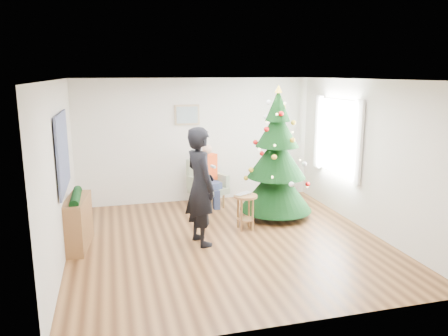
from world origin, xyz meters
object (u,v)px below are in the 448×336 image
object	(u,v)px
christmas_tree	(277,159)
standing_man	(200,186)
stool	(245,212)
console	(78,223)
armchair	(207,189)

from	to	relation	value
christmas_tree	standing_man	bearing A→B (deg)	-149.47
stool	standing_man	size ratio (longest dim) A/B	0.33
stool	standing_man	xyz separation A→B (m)	(-0.89, -0.43, 0.63)
stool	standing_man	world-z (taller)	standing_man
standing_man	console	size ratio (longest dim) A/B	1.89
christmas_tree	standing_man	size ratio (longest dim) A/B	1.32
standing_man	console	world-z (taller)	standing_man
stool	christmas_tree	bearing A→B (deg)	35.26
stool	armchair	bearing A→B (deg)	102.28
christmas_tree	stool	distance (m)	1.25
standing_man	console	xyz separation A→B (m)	(-1.90, 0.33, -0.55)
christmas_tree	standing_man	world-z (taller)	christmas_tree
armchair	standing_man	size ratio (longest dim) A/B	0.51
armchair	standing_man	xyz separation A→B (m)	(-0.55, -2.00, 0.59)
christmas_tree	standing_man	distance (m)	1.95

